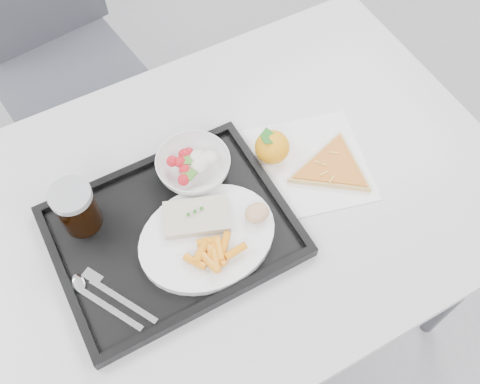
# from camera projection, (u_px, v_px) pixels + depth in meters

# --- Properties ---
(room) EXTENTS (6.04, 7.04, 2.84)m
(room) POSITION_uv_depth(u_px,v_px,m) (381.00, 71.00, 0.40)
(room) COLOR #949499
(room) RESTS_ON ground
(table) EXTENTS (1.20, 0.80, 0.75)m
(table) POSITION_uv_depth(u_px,v_px,m) (223.00, 215.00, 1.15)
(table) COLOR #B4B5B7
(table) RESTS_ON ground
(chair) EXTENTS (0.47, 0.47, 0.93)m
(chair) POSITION_uv_depth(u_px,v_px,m) (54.00, 44.00, 1.62)
(chair) COLOR #383940
(chair) RESTS_ON ground
(tray) EXTENTS (0.45, 0.35, 0.03)m
(tray) POSITION_uv_depth(u_px,v_px,m) (172.00, 232.00, 1.05)
(tray) COLOR black
(tray) RESTS_ON table
(dinner_plate) EXTENTS (0.27, 0.27, 0.02)m
(dinner_plate) POSITION_uv_depth(u_px,v_px,m) (207.00, 237.00, 1.02)
(dinner_plate) COLOR white
(dinner_plate) RESTS_ON tray
(fish_fillet) EXTENTS (0.14, 0.11, 0.02)m
(fish_fillet) POSITION_uv_depth(u_px,v_px,m) (196.00, 217.00, 1.03)
(fish_fillet) COLOR beige
(fish_fillet) RESTS_ON dinner_plate
(bread_roll) EXTENTS (0.05, 0.05, 0.03)m
(bread_roll) POSITION_uv_depth(u_px,v_px,m) (257.00, 213.00, 1.02)
(bread_roll) COLOR beige
(bread_roll) RESTS_ON dinner_plate
(salad_bowl) EXTENTS (0.15, 0.15, 0.05)m
(salad_bowl) POSITION_uv_depth(u_px,v_px,m) (193.00, 166.00, 1.09)
(salad_bowl) COLOR white
(salad_bowl) RESTS_ON tray
(cola_glass) EXTENTS (0.08, 0.08, 0.11)m
(cola_glass) POSITION_uv_depth(u_px,v_px,m) (76.00, 208.00, 1.00)
(cola_glass) COLOR black
(cola_glass) RESTS_ON tray
(cutlery) EXTENTS (0.12, 0.16, 0.01)m
(cutlery) POSITION_uv_depth(u_px,v_px,m) (101.00, 294.00, 0.97)
(cutlery) COLOR silver
(cutlery) RESTS_ON tray
(napkin) EXTENTS (0.30, 0.30, 0.00)m
(napkin) POSITION_uv_depth(u_px,v_px,m) (306.00, 165.00, 1.14)
(napkin) COLOR white
(napkin) RESTS_ON table
(tangerine) EXTENTS (0.08, 0.08, 0.07)m
(tangerine) POSITION_uv_depth(u_px,v_px,m) (272.00, 147.00, 1.12)
(tangerine) COLOR orange
(tangerine) RESTS_ON napkin
(pizza_slice) EXTENTS (0.24, 0.24, 0.02)m
(pizza_slice) POSITION_uv_depth(u_px,v_px,m) (333.00, 167.00, 1.12)
(pizza_slice) COLOR tan
(pizza_slice) RESTS_ON napkin
(carrot_pile) EXTENTS (0.12, 0.08, 0.02)m
(carrot_pile) POSITION_uv_depth(u_px,v_px,m) (214.00, 253.00, 0.98)
(carrot_pile) COLOR orange
(carrot_pile) RESTS_ON dinner_plate
(salad_contents) EXTENTS (0.10, 0.08, 0.03)m
(salad_contents) POSITION_uv_depth(u_px,v_px,m) (194.00, 162.00, 1.08)
(salad_contents) COLOR red
(salad_contents) RESTS_ON salad_bowl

